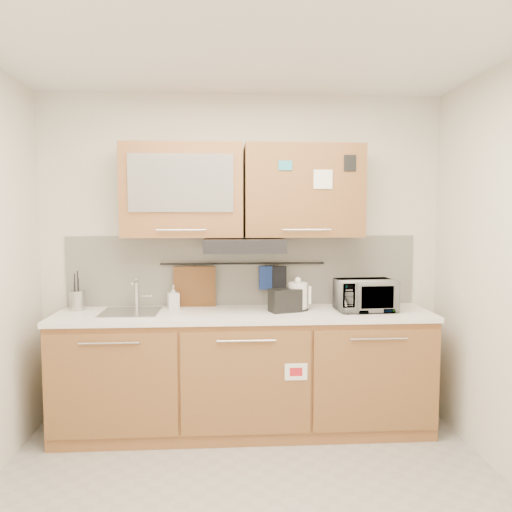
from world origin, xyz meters
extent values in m
plane|color=white|center=(0.00, 0.00, 2.60)|extent=(3.20, 3.20, 0.00)
plane|color=silver|center=(0.00, 1.50, 1.30)|extent=(3.20, 0.00, 3.20)
cube|color=#A6643B|center=(0.00, 1.20, 0.44)|extent=(2.80, 0.60, 0.88)
cube|color=black|center=(0.00, 1.20, 0.05)|extent=(2.80, 0.54, 0.10)
cube|color=#936034|center=(-0.93, 0.89, 0.47)|extent=(0.91, 0.02, 0.74)
cylinder|color=silver|center=(-0.93, 0.86, 0.78)|extent=(0.41, 0.01, 0.01)
cube|color=#936034|center=(0.00, 0.89, 0.47)|extent=(0.91, 0.02, 0.74)
cylinder|color=silver|center=(0.00, 0.86, 0.78)|extent=(0.41, 0.01, 0.01)
cube|color=#936034|center=(0.93, 0.89, 0.47)|extent=(0.91, 0.02, 0.74)
cylinder|color=silver|center=(0.93, 0.86, 0.78)|extent=(0.41, 0.01, 0.01)
cube|color=white|center=(0.00, 1.19, 0.90)|extent=(2.82, 0.62, 0.04)
cube|color=silver|center=(0.00, 1.49, 1.20)|extent=(2.80, 0.02, 0.56)
cube|color=#A6643B|center=(-0.46, 1.32, 1.83)|extent=(0.90, 0.35, 0.70)
cube|color=silver|center=(-0.46, 1.14, 1.88)|extent=(0.76, 0.02, 0.42)
cube|color=#936034|center=(0.46, 1.32, 1.83)|extent=(0.90, 0.35, 0.70)
cube|color=white|center=(0.58, 1.14, 1.91)|extent=(0.14, 0.00, 0.14)
cube|color=black|center=(0.00, 1.25, 1.42)|extent=(0.60, 0.46, 0.10)
cube|color=silver|center=(-0.85, 1.20, 0.92)|extent=(0.42, 0.40, 0.03)
cylinder|color=silver|center=(-0.83, 1.36, 1.04)|extent=(0.03, 0.03, 0.24)
cylinder|color=silver|center=(-0.83, 1.28, 1.14)|extent=(0.02, 0.18, 0.02)
cylinder|color=black|center=(0.00, 1.45, 1.26)|extent=(1.30, 0.02, 0.02)
cylinder|color=#AAA9AE|center=(-1.28, 1.34, 1.00)|extent=(0.14, 0.14, 0.15)
cylinder|color=black|center=(-1.30, 1.35, 1.06)|extent=(0.01, 0.01, 0.28)
cylinder|color=black|center=(-1.26, 1.32, 1.05)|extent=(0.01, 0.01, 0.25)
cylinder|color=black|center=(-1.28, 1.36, 1.07)|extent=(0.01, 0.01, 0.30)
cylinder|color=black|center=(-1.29, 1.32, 1.03)|extent=(0.01, 0.01, 0.22)
cylinder|color=white|center=(0.41, 1.23, 1.03)|extent=(0.16, 0.16, 0.21)
sphere|color=white|center=(0.41, 1.23, 1.15)|extent=(0.05, 0.05, 0.05)
cube|color=white|center=(0.50, 1.22, 1.04)|extent=(0.02, 0.03, 0.14)
cylinder|color=black|center=(0.41, 1.23, 0.93)|extent=(0.16, 0.16, 0.01)
cube|color=black|center=(0.31, 1.17, 1.01)|extent=(0.26, 0.20, 0.17)
cube|color=black|center=(0.27, 1.16, 1.08)|extent=(0.09, 0.11, 0.01)
cube|color=black|center=(0.35, 1.18, 1.08)|extent=(0.09, 0.11, 0.01)
imported|color=#999999|center=(0.92, 1.17, 1.04)|extent=(0.45, 0.32, 0.24)
imported|color=#999999|center=(-0.55, 1.35, 1.01)|extent=(0.10, 0.10, 0.18)
cube|color=brown|center=(-0.39, 1.44, 1.04)|extent=(0.33, 0.03, 0.41)
cube|color=navy|center=(0.19, 1.44, 1.15)|extent=(0.12, 0.05, 0.19)
cube|color=black|center=(0.28, 1.44, 1.13)|extent=(0.15, 0.09, 0.22)
cube|color=red|center=(0.26, 1.44, 1.16)|extent=(0.13, 0.07, 0.16)
camera|label=1|loc=(-0.15, -2.52, 1.65)|focal=35.00mm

